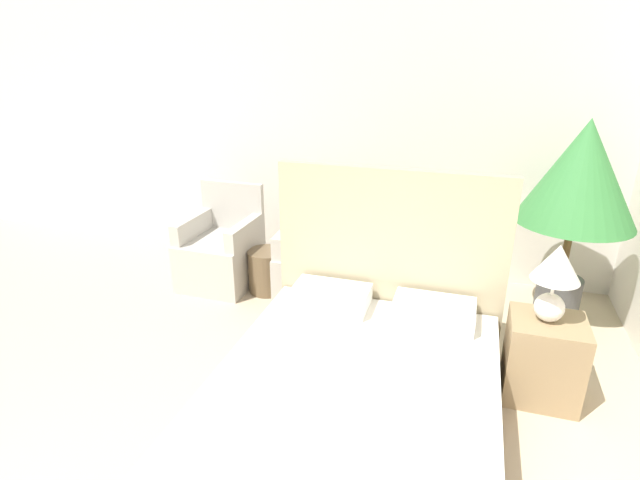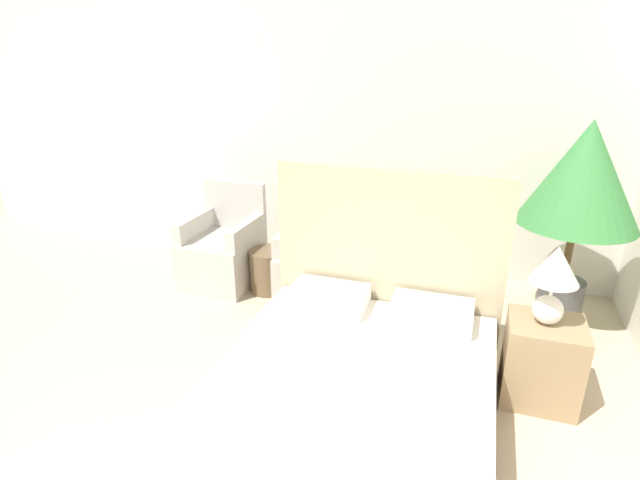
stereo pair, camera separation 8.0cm
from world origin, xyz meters
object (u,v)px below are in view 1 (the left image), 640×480
object	(u,v)px
armchair_near_window_left	(221,254)
bed	(355,401)
table_lamp	(556,274)
armchair_near_window_right	(318,267)
side_table	(267,271)
nightstand	(543,359)
potted_palm	(580,182)

from	to	relation	value
armchair_near_window_left	bed	bearing A→B (deg)	-42.72
bed	table_lamp	world-z (taller)	bed
table_lamp	armchair_near_window_right	bearing A→B (deg)	153.35
armchair_near_window_right	side_table	world-z (taller)	armchair_near_window_right
nightstand	side_table	size ratio (longest dim) A/B	1.39
side_table	potted_palm	bearing A→B (deg)	5.12
table_lamp	potted_palm	bearing A→B (deg)	77.41
potted_palm	side_table	bearing A→B (deg)	-174.88
bed	armchair_near_window_right	world-z (taller)	bed
armchair_near_window_left	potted_palm	bearing A→B (deg)	4.88
nightstand	table_lamp	bearing A→B (deg)	159.11
armchair_near_window_left	armchair_near_window_right	distance (m)	1.01
potted_palm	side_table	distance (m)	2.81
armchair_near_window_left	potted_palm	world-z (taller)	potted_palm
potted_palm	armchair_near_window_right	bearing A→B (deg)	-174.69
armchair_near_window_right	nightstand	size ratio (longest dim) A/B	1.67
potted_palm	side_table	xyz separation A→B (m)	(-2.60, -0.23, -1.03)
armchair_near_window_left	armchair_near_window_right	size ratio (longest dim) A/B	1.00
potted_palm	side_table	size ratio (longest dim) A/B	4.15
nightstand	side_table	bearing A→B (deg)	159.28
armchair_near_window_right	nightstand	world-z (taller)	armchair_near_window_right
armchair_near_window_right	side_table	bearing A→B (deg)	-177.98
nightstand	bed	bearing A→B (deg)	-144.66
bed	armchair_near_window_right	xyz separation A→B (m)	(-0.77, 1.71, 0.02)
table_lamp	armchair_near_window_left	bearing A→B (deg)	162.01
bed	table_lamp	size ratio (longest dim) A/B	4.19
table_lamp	side_table	world-z (taller)	table_lamp
armchair_near_window_right	potted_palm	distance (m)	2.30
bed	nightstand	distance (m)	1.35
bed	armchair_near_window_right	bearing A→B (deg)	114.11
bed	nightstand	size ratio (longest dim) A/B	3.79
potted_palm	nightstand	bearing A→B (deg)	-101.58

